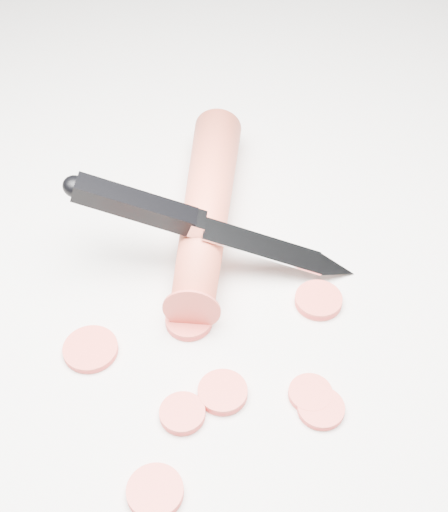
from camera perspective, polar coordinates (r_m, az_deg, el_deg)
ground at (r=0.54m, az=-3.54°, el=-5.78°), size 2.40×2.40×0.00m
carrot at (r=0.60m, az=-1.40°, el=3.90°), size 0.18×0.19×0.04m
carrot_slice_0 at (r=0.47m, az=-5.54°, el=-18.24°), size 0.04×0.04×0.01m
carrot_slice_1 at (r=0.50m, az=7.76°, el=-11.98°), size 0.03×0.03×0.01m
carrot_slice_2 at (r=0.54m, az=-2.82°, el=-5.17°), size 0.04×0.04×0.01m
carrot_slice_3 at (r=0.51m, az=6.92°, el=-10.87°), size 0.03×0.03×0.01m
carrot_slice_4 at (r=0.56m, az=7.57°, el=-3.53°), size 0.04×0.04×0.01m
carrot_slice_5 at (r=0.53m, az=-10.63°, el=-7.34°), size 0.04×0.04×0.01m
carrot_slice_6 at (r=0.50m, az=-0.11°, el=-10.84°), size 0.03×0.03×0.01m
carrot_slice_7 at (r=0.50m, az=-3.35°, el=-12.47°), size 0.03×0.03×0.01m
kitchen_knife at (r=0.55m, az=-0.81°, el=2.42°), size 0.19×0.17×0.09m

